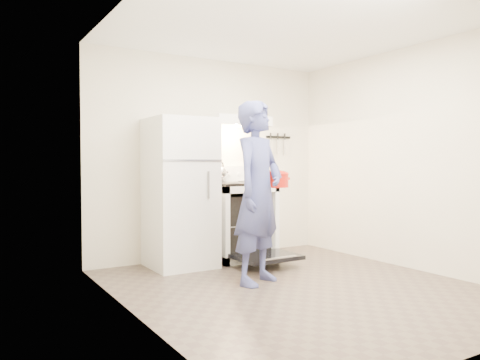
% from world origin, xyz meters
% --- Properties ---
extents(floor, '(3.60, 3.60, 0.00)m').
position_xyz_m(floor, '(0.00, 0.00, 0.00)').
color(floor, brown).
rests_on(floor, ground).
extents(back_wall, '(3.20, 0.02, 2.50)m').
position_xyz_m(back_wall, '(0.00, 1.80, 1.25)').
color(back_wall, beige).
rests_on(back_wall, ground).
extents(refrigerator, '(0.70, 0.70, 1.70)m').
position_xyz_m(refrigerator, '(-0.58, 1.45, 0.85)').
color(refrigerator, white).
rests_on(refrigerator, floor).
extents(stove_body, '(0.76, 0.65, 0.92)m').
position_xyz_m(stove_body, '(0.23, 1.48, 0.46)').
color(stove_body, white).
rests_on(stove_body, floor).
extents(cooktop, '(0.76, 0.65, 0.03)m').
position_xyz_m(cooktop, '(0.23, 1.48, 0.94)').
color(cooktop, black).
rests_on(cooktop, stove_body).
extents(backsplash, '(0.76, 0.07, 0.20)m').
position_xyz_m(backsplash, '(0.23, 1.76, 1.05)').
color(backsplash, white).
rests_on(backsplash, cooktop).
extents(oven_door, '(0.70, 0.54, 0.04)m').
position_xyz_m(oven_door, '(0.23, 0.88, 0.12)').
color(oven_door, black).
rests_on(oven_door, floor).
extents(oven_rack, '(0.60, 0.52, 0.01)m').
position_xyz_m(oven_rack, '(0.23, 1.48, 0.44)').
color(oven_rack, slate).
rests_on(oven_rack, stove_body).
extents(range_hood, '(0.76, 0.50, 0.12)m').
position_xyz_m(range_hood, '(0.23, 1.55, 1.71)').
color(range_hood, white).
rests_on(range_hood, back_wall).
extents(knife_strip, '(0.40, 0.02, 0.03)m').
position_xyz_m(knife_strip, '(1.05, 1.79, 1.55)').
color(knife_strip, black).
rests_on(knife_strip, back_wall).
extents(pizza_stone, '(0.31, 0.31, 0.02)m').
position_xyz_m(pizza_stone, '(0.28, 1.40, 0.45)').
color(pizza_stone, '#86664D').
rests_on(pizza_stone, oven_rack).
extents(tea_kettle, '(0.22, 0.18, 0.27)m').
position_xyz_m(tea_kettle, '(0.07, 1.69, 1.08)').
color(tea_kettle, '#BABAC0').
rests_on(tea_kettle, cooktop).
extents(utensil_jar, '(0.12, 0.12, 0.13)m').
position_xyz_m(utensil_jar, '(0.51, 1.27, 1.05)').
color(utensil_jar, silver).
rests_on(utensil_jar, cooktop).
extents(person, '(0.78, 0.67, 1.80)m').
position_xyz_m(person, '(-0.23, 0.36, 0.90)').
color(person, navy).
rests_on(person, floor).
extents(dutch_oven, '(0.37, 0.30, 0.24)m').
position_xyz_m(dutch_oven, '(0.11, 0.56, 1.00)').
color(dutch_oven, red).
rests_on(dutch_oven, person).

